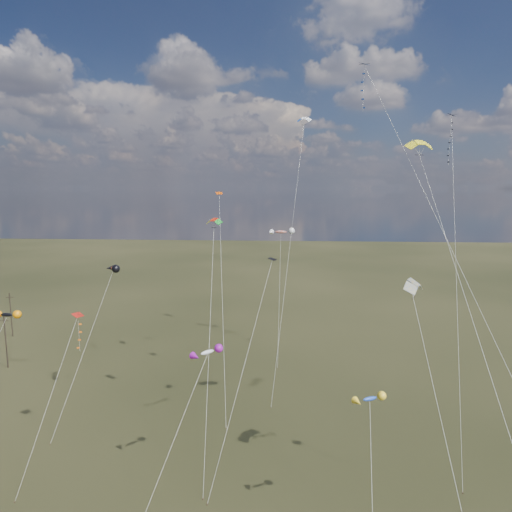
# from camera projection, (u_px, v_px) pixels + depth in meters

# --- Properties ---
(utility_pole_near) EXTENTS (1.40, 0.20, 8.00)m
(utility_pole_near) POSITION_uv_depth(u_px,v_px,m) (6.00, 341.00, 67.40)
(utility_pole_near) COLOR black
(utility_pole_near) RESTS_ON ground
(utility_pole_far) EXTENTS (1.40, 0.20, 8.00)m
(utility_pole_far) POSITION_uv_depth(u_px,v_px,m) (11.00, 314.00, 81.78)
(utility_pole_far) COLOR black
(utility_pole_far) RESTS_ON ground
(diamond_black_high) EXTENTS (4.95, 22.31, 35.58)m
(diamond_black_high) POSITION_uv_depth(u_px,v_px,m) (451.00, 155.00, 55.12)
(diamond_black_high) COLOR black
(diamond_black_high) RESTS_ON ground
(diamond_navy_tall) EXTENTS (14.99, 21.19, 39.09)m
(diamond_navy_tall) POSITION_uv_depth(u_px,v_px,m) (378.00, 115.00, 45.14)
(diamond_navy_tall) COLOR #11234F
(diamond_navy_tall) RESTS_ON ground
(diamond_black_mid) EXTENTS (5.49, 13.57, 19.19)m
(diamond_black_mid) POSITION_uv_depth(u_px,v_px,m) (256.00, 321.00, 45.21)
(diamond_black_mid) COLOR black
(diamond_black_mid) RESTS_ON ground
(diamond_red_low) EXTENTS (3.16, 8.83, 14.37)m
(diamond_red_low) POSITION_uv_depth(u_px,v_px,m) (76.00, 339.00, 44.49)
(diamond_red_low) COLOR #B11910
(diamond_red_low) RESTS_ON ground
(diamond_orange_center) EXTENTS (3.20, 14.72, 26.01)m
(diamond_orange_center) POSITION_uv_depth(u_px,v_px,m) (221.00, 254.00, 57.92)
(diamond_orange_center) COLOR #D64704
(diamond_orange_center) RESTS_ON ground
(parafoil_yellow) EXTENTS (4.70, 26.50, 31.18)m
(parafoil_yellow) POSITION_uv_depth(u_px,v_px,m) (421.00, 145.00, 41.02)
(parafoil_yellow) COLOR yellow
(parafoil_yellow) RESTS_ON ground
(parafoil_blue_white) EXTENTS (5.40, 21.94, 37.78)m
(parafoil_blue_white) POSITION_uv_depth(u_px,v_px,m) (304.00, 120.00, 70.16)
(parafoil_blue_white) COLOR blue
(parafoil_blue_white) RESTS_ON ground
(parafoil_striped) EXTENTS (3.35, 14.60, 19.78)m
(parafoil_striped) POSITION_uv_depth(u_px,v_px,m) (414.00, 283.00, 35.98)
(parafoil_striped) COLOR yellow
(parafoil_striped) RESTS_ON ground
(parafoil_tricolor) EXTENTS (2.09, 13.90, 23.61)m
(parafoil_tricolor) POSITION_uv_depth(u_px,v_px,m) (214.00, 222.00, 48.46)
(parafoil_tricolor) COLOR yellow
(parafoil_tricolor) RESTS_ON ground
(novelty_black_orange) EXTENTS (3.57, 8.48, 12.01)m
(novelty_black_orange) POSITION_uv_depth(u_px,v_px,m) (6.00, 315.00, 54.60)
(novelty_black_orange) COLOR black
(novelty_black_orange) RESTS_ON ground
(novelty_orange_black) EXTENTS (5.49, 9.54, 17.81)m
(novelty_orange_black) POSITION_uv_depth(u_px,v_px,m) (113.00, 269.00, 52.82)
(novelty_orange_black) COLOR #BF4718
(novelty_orange_black) RESTS_ON ground
(novelty_white_purple) EXTENTS (5.78, 10.79, 13.01)m
(novelty_white_purple) POSITION_uv_depth(u_px,v_px,m) (207.00, 353.00, 38.85)
(novelty_white_purple) COLOR silver
(novelty_white_purple) RESTS_ON ground
(novelty_redwhite_stripe) EXTENTS (4.31, 12.19, 19.98)m
(novelty_redwhite_stripe) POSITION_uv_depth(u_px,v_px,m) (281.00, 232.00, 75.42)
(novelty_redwhite_stripe) COLOR red
(novelty_redwhite_stripe) RESTS_ON ground
(novelty_blue_yellow) EXTENTS (2.36, 6.88, 11.71)m
(novelty_blue_yellow) POSITION_uv_depth(u_px,v_px,m) (370.00, 400.00, 32.99)
(novelty_blue_yellow) COLOR blue
(novelty_blue_yellow) RESTS_ON ground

